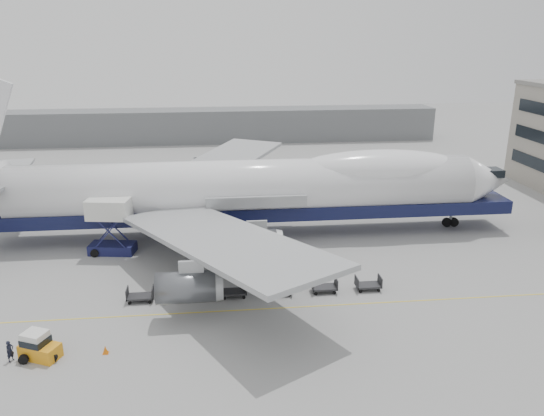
{
  "coord_description": "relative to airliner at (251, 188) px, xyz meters",
  "views": [
    {
      "loc": [
        -3.25,
        -46.23,
        22.33
      ],
      "look_at": [
        2.42,
        6.0,
        5.13
      ],
      "focal_mm": 35.0,
      "sensor_mm": 36.0,
      "label": 1
    }
  ],
  "objects": [
    {
      "name": "ground",
      "position": [
        -0.64,
        -12.0,
        -5.62
      ],
      "size": [
        260.0,
        260.0,
        0.0
      ],
      "primitive_type": "plane",
      "color": "gray",
      "rests_on": "ground"
    },
    {
      "name": "apron_line",
      "position": [
        -0.64,
        -18.0,
        -5.62
      ],
      "size": [
        60.0,
        0.15,
        0.01
      ],
      "primitive_type": "cube",
      "color": "gold",
      "rests_on": "ground"
    },
    {
      "name": "hangar",
      "position": [
        -10.64,
        58.0,
        -2.12
      ],
      "size": [
        110.0,
        8.0,
        7.0
      ],
      "primitive_type": "cube",
      "color": "slate",
      "rests_on": "ground"
    },
    {
      "name": "airliner",
      "position": [
        0.0,
        0.0,
        0.0
      ],
      "size": [
        67.0,
        55.3,
        19.98
      ],
      "color": "white",
      "rests_on": "ground"
    },
    {
      "name": "catering_truck",
      "position": [
        -15.23,
        -3.97,
        -2.19
      ],
      "size": [
        5.05,
        3.82,
        6.05
      ],
      "rotation": [
        0.0,
        0.0,
        -0.16
      ],
      "color": "#181B4A",
      "rests_on": "ground"
    },
    {
      "name": "baggage_tug",
      "position": [
        -17.11,
        -23.35,
        -4.72
      ],
      "size": [
        3.14,
        2.49,
        2.03
      ],
      "rotation": [
        0.0,
        0.0,
        -0.42
      ],
      "color": "orange",
      "rests_on": "ground"
    },
    {
      "name": "ground_worker",
      "position": [
        -19.0,
        -23.6,
        -4.82
      ],
      "size": [
        0.65,
        0.7,
        1.61
      ],
      "primitive_type": "imported",
      "rotation": [
        0.0,
        0.0,
        0.98
      ],
      "color": "black",
      "rests_on": "ground"
    },
    {
      "name": "traffic_cone",
      "position": [
        -12.44,
        -23.34,
        -5.33
      ],
      "size": [
        0.43,
        0.43,
        0.63
      ],
      "rotation": [
        0.0,
        0.0,
        0.24
      ],
      "color": "#D8630B",
      "rests_on": "ground"
    },
    {
      "name": "dolly_0",
      "position": [
        -10.9,
        -15.41,
        -5.09
      ],
      "size": [
        2.3,
        1.35,
        1.3
      ],
      "color": "#2D2D30",
      "rests_on": "ground"
    },
    {
      "name": "dolly_1",
      "position": [
        -6.79,
        -15.41,
        -5.09
      ],
      "size": [
        2.3,
        1.35,
        1.3
      ],
      "color": "#2D2D30",
      "rests_on": "ground"
    },
    {
      "name": "dolly_2",
      "position": [
        -2.68,
        -15.41,
        -5.09
      ],
      "size": [
        2.3,
        1.35,
        1.3
      ],
      "color": "#2D2D30",
      "rests_on": "ground"
    },
    {
      "name": "dolly_3",
      "position": [
        1.43,
        -15.41,
        -5.09
      ],
      "size": [
        2.3,
        1.35,
        1.3
      ],
      "color": "#2D2D30",
      "rests_on": "ground"
    },
    {
      "name": "dolly_4",
      "position": [
        5.53,
        -15.41,
        -5.09
      ],
      "size": [
        2.3,
        1.35,
        1.3
      ],
      "color": "#2D2D30",
      "rests_on": "ground"
    },
    {
      "name": "dolly_5",
      "position": [
        9.64,
        -15.41,
        -5.09
      ],
      "size": [
        2.3,
        1.35,
        1.3
      ],
      "color": "#2D2D30",
      "rests_on": "ground"
    }
  ]
}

